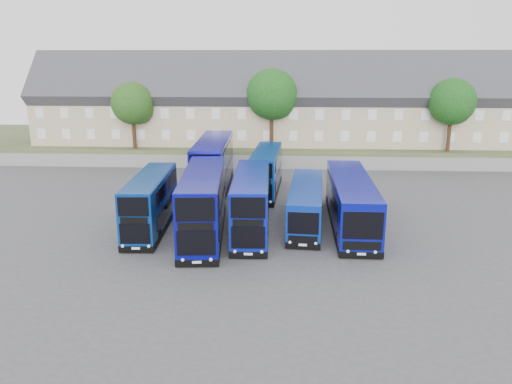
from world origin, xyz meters
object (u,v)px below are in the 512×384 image
object	(u,v)px
tree_west	(134,105)
tree_east	(453,103)
dd_front_mid	(203,205)
coach_east_a	(306,205)
tree_mid	(273,96)
tree_far	(484,96)
dd_front_left	(151,204)

from	to	relation	value
tree_west	tree_east	world-z (taller)	tree_east
dd_front_mid	coach_east_a	world-z (taller)	dd_front_mid
tree_west	coach_east_a	bearing A→B (deg)	-47.32
tree_mid	tree_far	world-z (taller)	tree_mid
coach_east_a	tree_east	world-z (taller)	tree_east
tree_far	tree_west	bearing A→B (deg)	-170.54
dd_front_mid	tree_east	distance (m)	34.32
dd_front_left	tree_mid	size ratio (longest dim) A/B	1.10
tree_east	tree_far	distance (m)	9.23
coach_east_a	tree_west	size ratio (longest dim) A/B	1.48
tree_west	tree_east	distance (m)	36.00
tree_far	dd_front_mid	bearing A→B (deg)	-134.83
dd_front_left	tree_mid	distance (m)	25.13
dd_front_left	tree_mid	world-z (taller)	tree_mid
dd_front_left	tree_far	distance (m)	45.66
tree_far	dd_front_left	bearing A→B (deg)	-139.60
tree_east	tree_mid	bearing A→B (deg)	178.57
coach_east_a	tree_west	bearing A→B (deg)	136.99
dd_front_left	dd_front_mid	distance (m)	4.28
tree_mid	dd_front_mid	bearing A→B (deg)	-100.36
tree_west	tree_mid	distance (m)	16.04
tree_west	tree_far	bearing A→B (deg)	9.46
dd_front_mid	coach_east_a	distance (m)	8.00
dd_front_mid	tree_east	size ratio (longest dim) A/B	1.45
dd_front_left	tree_west	size ratio (longest dim) A/B	1.32
dd_front_left	coach_east_a	world-z (taller)	dd_front_left
dd_front_left	dd_front_mid	size ratio (longest dim) A/B	0.86
tree_mid	tree_east	distance (m)	20.02
tree_west	tree_far	size ratio (longest dim) A/B	0.88
tree_east	dd_front_mid	bearing A→B (deg)	-135.98
dd_front_mid	tree_east	world-z (taller)	tree_east
coach_east_a	tree_far	distance (m)	36.46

